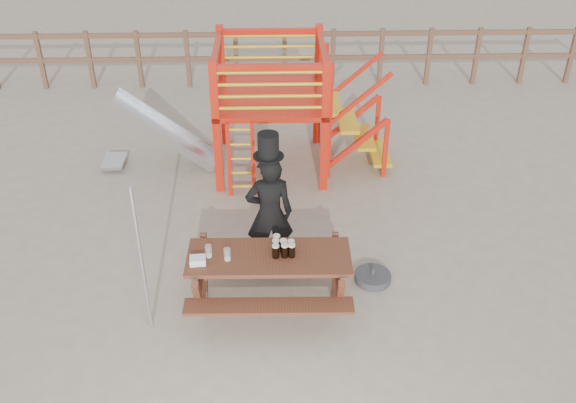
% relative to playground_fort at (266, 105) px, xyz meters
% --- Properties ---
extents(ground, '(60.00, 60.00, 0.00)m').
position_rel_playground_fort_xyz_m(ground, '(-0.12, -3.58, -1.07)').
color(ground, tan).
rests_on(ground, ground).
extents(back_fence, '(15.09, 0.09, 1.20)m').
position_rel_playground_fort_xyz_m(back_fence, '(-0.12, 3.42, -0.34)').
color(back_fence, brown).
rests_on(back_fence, ground).
extents(playground_fort, '(4.71, 1.84, 2.10)m').
position_rel_playground_fort_xyz_m(playground_fort, '(0.00, 0.00, 0.00)').
color(playground_fort, red).
rests_on(playground_fort, ground).
extents(picnic_table, '(1.91, 1.33, 0.73)m').
position_rel_playground_fort_xyz_m(picnic_table, '(0.03, -3.45, -0.61)').
color(picnic_table, brown).
rests_on(picnic_table, ground).
extents(man_with_hat, '(0.63, 0.45, 1.92)m').
position_rel_playground_fort_xyz_m(man_with_hat, '(0.05, -2.71, -0.21)').
color(man_with_hat, black).
rests_on(man_with_hat, ground).
extents(metal_pole, '(0.04, 0.04, 1.90)m').
position_rel_playground_fort_xyz_m(metal_pole, '(-1.34, -3.81, -0.12)').
color(metal_pole, '#B2B2B7').
rests_on(metal_pole, ground).
extents(parasol_base, '(0.46, 0.46, 0.20)m').
position_rel_playground_fort_xyz_m(parasol_base, '(1.34, -3.05, -1.02)').
color(parasol_base, '#38383D').
rests_on(parasol_base, ground).
extents(paper_bag, '(0.19, 0.15, 0.08)m').
position_rel_playground_fort_xyz_m(paper_bag, '(-0.77, -3.57, -0.30)').
color(paper_bag, white).
rests_on(paper_bag, picnic_table).
extents(stout_pints, '(0.27, 0.27, 0.17)m').
position_rel_playground_fort_xyz_m(stout_pints, '(0.19, -3.41, -0.25)').
color(stout_pints, black).
rests_on(stout_pints, picnic_table).
extents(empty_glasses, '(0.30, 0.15, 0.15)m').
position_rel_playground_fort_xyz_m(empty_glasses, '(-0.55, -3.48, -0.27)').
color(empty_glasses, silver).
rests_on(empty_glasses, picnic_table).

